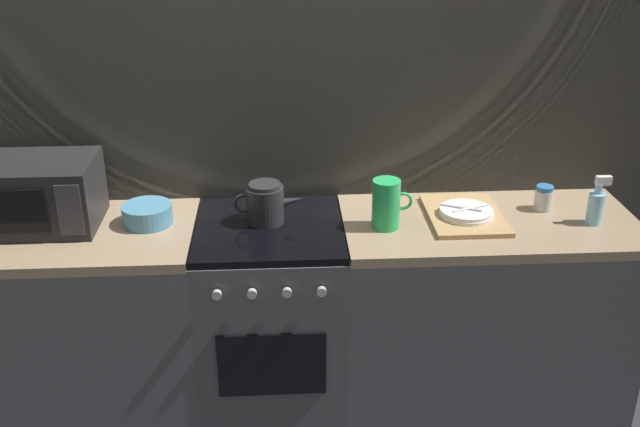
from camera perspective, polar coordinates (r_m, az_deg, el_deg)
The scene contains 12 objects.
ground_plane at distance 3.41m, azimuth -3.55°, elevation -14.74°, with size 8.00×8.00×0.00m, color #2D2D33.
back_wall at distance 3.12m, azimuth -4.14°, elevation 6.57°, with size 3.60×0.05×2.40m.
counter_left at distance 3.29m, azimuth -19.83°, elevation -8.43°, with size 1.20×0.60×0.90m.
stove_unit at distance 3.15m, azimuth -3.76°, elevation -8.41°, with size 0.60×0.63×0.90m.
counter_right at distance 3.26m, azimuth 12.40°, elevation -7.70°, with size 1.20×0.60×0.90m.
microwave at distance 3.08m, azimuth -21.12°, elevation 1.45°, with size 0.46×0.35×0.27m.
kettle at distance 2.93m, azimuth -4.26°, elevation 0.81°, with size 0.28×0.15×0.17m.
mixing_bowl at distance 3.01m, azimuth -13.29°, elevation -0.06°, with size 0.20×0.20×0.08m, color teal.
pitcher at distance 2.88m, azimuth 5.19°, elevation 0.75°, with size 0.16×0.11×0.20m.
dish_pile at distance 3.04m, azimuth 11.23°, elevation -0.05°, with size 0.30×0.40×0.06m.
spice_jar at distance 3.19m, azimuth 17.02°, elevation 1.16°, with size 0.08×0.08×0.10m.
spray_bottle at distance 3.11m, azimuth 20.68°, elevation 0.62°, with size 0.08×0.06×0.20m.
Camera 1 is at (0.05, -2.64, 2.16)m, focal length 41.12 mm.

